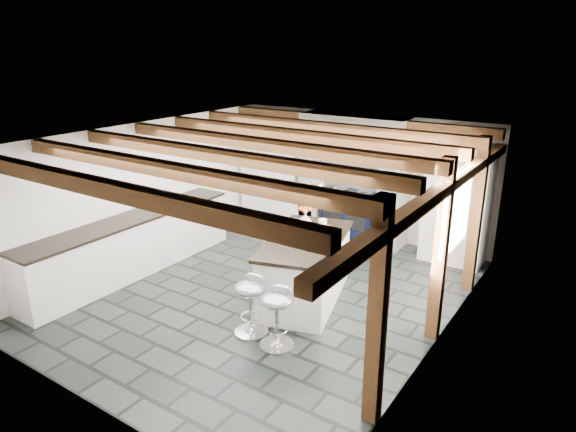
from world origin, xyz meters
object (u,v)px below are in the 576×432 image
Objects in this scene: bar_stool_near at (277,310)px; bar_stool_far at (251,297)px; range_cooker at (351,215)px; kitchen_island at (306,268)px.

bar_stool_near is 0.99× the size of bar_stool_far.
range_cooker is 2.58m from kitchen_island.
range_cooker reaches higher than bar_stool_near.
kitchen_island is (0.56, -2.52, 0.01)m from range_cooker.
kitchen_island is at bearing -77.38° from range_cooker.
range_cooker is at bearing 90.40° from bar_stool_near.
bar_stool_far is at bearing 158.14° from bar_stool_near.
range_cooker reaches higher than bar_stool_far.
bar_stool_near is at bearing -18.20° from bar_stool_far.
bar_stool_far is (0.48, -3.68, 0.03)m from range_cooker.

